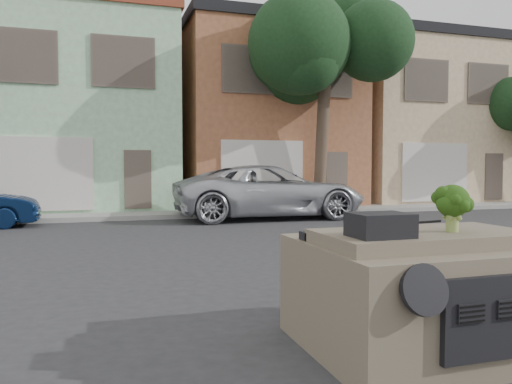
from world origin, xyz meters
name	(u,v)px	position (x,y,z in m)	size (l,w,h in m)	color
ground_plane	(294,279)	(0.00, 0.00, 0.00)	(120.00, 120.00, 0.00)	#303033
sidewalk	(183,212)	(0.00, 10.50, 0.07)	(40.00, 3.00, 0.15)	gray
townhouse_mint	(80,115)	(-3.50, 14.50, 3.77)	(7.20, 8.20, 7.55)	#A6D8A7
townhouse_tan	(257,120)	(4.00, 14.50, 3.77)	(7.20, 8.20, 7.55)	#9E5F3D
townhouse_beige	(401,124)	(11.50, 14.50, 3.77)	(7.20, 8.20, 7.55)	#D3B48C
silver_pickup	(270,218)	(2.53, 8.44, 0.00)	(2.88, 6.24, 1.73)	#B9BBC2
tree_near	(322,96)	(5.00, 9.80, 4.25)	(4.40, 4.00, 8.50)	#173418
car_dashboard	(413,289)	(0.00, -3.00, 0.56)	(2.00, 1.80, 1.12)	brown
instrument_hump	(380,225)	(-0.58, -3.35, 1.22)	(0.48, 0.38, 0.20)	black
wiper_arm	(416,223)	(0.28, -2.62, 1.13)	(0.70, 0.03, 0.02)	black
broccoli	(452,208)	(0.21, -3.26, 1.34)	(0.36, 0.36, 0.43)	#1C3A0D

